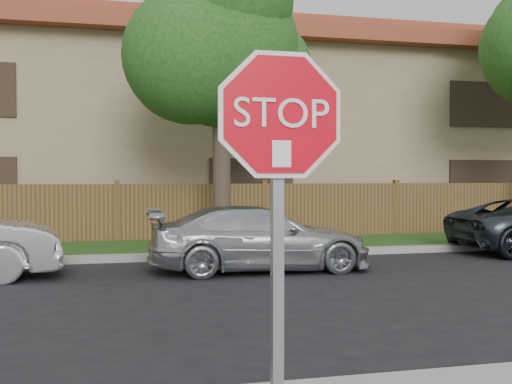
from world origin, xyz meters
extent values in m
cube|color=gray|center=(0.00, 8.15, 0.07)|extent=(70.00, 0.30, 0.15)
cube|color=#1E4714|center=(0.00, 9.80, 0.06)|extent=(70.00, 3.00, 0.12)
cube|color=#4E361B|center=(0.00, 11.40, 0.80)|extent=(70.00, 0.12, 1.60)
cube|color=#957F5D|center=(0.00, 17.00, 3.00)|extent=(34.00, 8.00, 6.00)
cube|color=brown|center=(0.00, 17.00, 6.25)|extent=(35.20, 9.20, 0.50)
cube|color=brown|center=(0.00, 17.00, 6.85)|extent=(33.00, 5.50, 0.70)
cylinder|color=#382B21|center=(2.50, 9.70, 1.96)|extent=(0.44, 0.44, 3.92)
sphere|color=#1C4415|center=(2.50, 9.70, 4.90)|extent=(3.80, 3.80, 3.80)
sphere|color=#1C4415|center=(3.40, 10.00, 4.34)|extent=(3.00, 3.00, 3.00)
sphere|color=#1C4415|center=(1.70, 9.30, 4.62)|extent=(3.20, 3.20, 3.20)
cube|color=gray|center=(0.87, -1.44, 1.25)|extent=(0.06, 0.06, 2.30)
cylinder|color=white|center=(0.87, -1.50, 2.15)|extent=(1.01, 0.02, 1.01)
cylinder|color=red|center=(0.87, -1.51, 2.15)|extent=(0.93, 0.02, 0.93)
cube|color=white|center=(0.87, -1.53, 1.93)|extent=(0.11, 0.00, 0.15)
imported|color=#B1B5B9|center=(2.64, 6.32, 0.62)|extent=(4.28, 1.80, 1.24)
camera|label=1|loc=(-0.04, -4.76, 1.80)|focal=42.00mm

